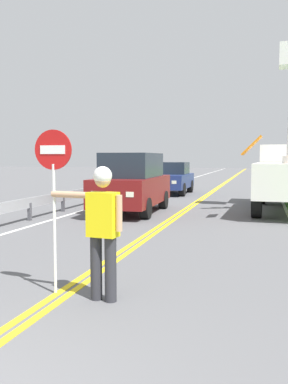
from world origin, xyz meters
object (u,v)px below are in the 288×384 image
object	(u,v)px
stop_sign_paddle	(54,174)
oncoming_sedan_second	(171,178)
flagger_worker	(102,224)
oncoming_suv_nearest	(133,183)

from	to	relation	value
stop_sign_paddle	oncoming_sedan_second	size ratio (longest dim) A/B	0.57
oncoming_sedan_second	flagger_worker	bearing A→B (deg)	-81.29
flagger_worker	oncoming_sedan_second	size ratio (longest dim) A/B	0.44
stop_sign_paddle	oncoming_sedan_second	xyz separation A→B (m)	(-1.84, 16.91, -0.88)
flagger_worker	oncoming_sedan_second	distance (m)	17.21
flagger_worker	stop_sign_paddle	bearing A→B (deg)	172.62
oncoming_suv_nearest	oncoming_sedan_second	xyz separation A→B (m)	(-0.28, 8.06, -0.23)
oncoming_sedan_second	oncoming_suv_nearest	bearing A→B (deg)	-87.98
stop_sign_paddle	oncoming_suv_nearest	bearing A→B (deg)	99.99
oncoming_suv_nearest	oncoming_sedan_second	bearing A→B (deg)	92.02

